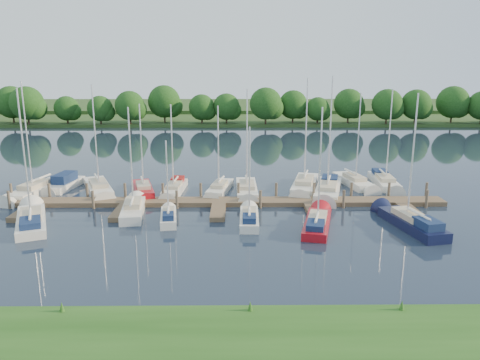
{
  "coord_description": "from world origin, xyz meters",
  "views": [
    {
      "loc": [
        1.48,
        -31.97,
        12.08
      ],
      "look_at": [
        1.85,
        8.0,
        2.2
      ],
      "focal_mm": 35.0,
      "sensor_mm": 36.0,
      "label": 1
    }
  ],
  "objects_px": {
    "dock": "(219,204)",
    "sailboat_n_5": "(219,190)",
    "motorboat": "(64,185)",
    "sailboat_s_2": "(169,217)",
    "sailboat_n_0": "(35,192)"
  },
  "relations": [
    {
      "from": "sailboat_n_5",
      "to": "sailboat_s_2",
      "type": "distance_m",
      "value": 9.37
    },
    {
      "from": "dock",
      "to": "sailboat_n_5",
      "type": "xyz_separation_m",
      "value": [
        -0.12,
        4.64,
        0.07
      ]
    },
    {
      "from": "sailboat_n_0",
      "to": "sailboat_n_5",
      "type": "xyz_separation_m",
      "value": [
        17.59,
        0.71,
        -0.01
      ]
    },
    {
      "from": "sailboat_n_5",
      "to": "sailboat_s_2",
      "type": "relative_size",
      "value": 1.3
    },
    {
      "from": "motorboat",
      "to": "sailboat_s_2",
      "type": "xyz_separation_m",
      "value": [
        11.8,
        -10.0,
        -0.07
      ]
    },
    {
      "from": "sailboat_n_5",
      "to": "sailboat_s_2",
      "type": "bearing_deg",
      "value": 76.99
    },
    {
      "from": "sailboat_n_0",
      "to": "sailboat_s_2",
      "type": "relative_size",
      "value": 1.65
    },
    {
      "from": "dock",
      "to": "sailboat_s_2",
      "type": "height_order",
      "value": "sailboat_s_2"
    },
    {
      "from": "sailboat_n_0",
      "to": "dock",
      "type": "bearing_deg",
      "value": 179.17
    },
    {
      "from": "dock",
      "to": "motorboat",
      "type": "height_order",
      "value": "motorboat"
    },
    {
      "from": "dock",
      "to": "sailboat_n_5",
      "type": "height_order",
      "value": "sailboat_n_5"
    },
    {
      "from": "dock",
      "to": "motorboat",
      "type": "bearing_deg",
      "value": 158.9
    },
    {
      "from": "motorboat",
      "to": "sailboat_n_5",
      "type": "xyz_separation_m",
      "value": [
        15.54,
        -1.41,
        -0.12
      ]
    },
    {
      "from": "sailboat_n_0",
      "to": "motorboat",
      "type": "xyz_separation_m",
      "value": [
        2.05,
        2.12,
        0.1
      ]
    },
    {
      "from": "sailboat_n_0",
      "to": "motorboat",
      "type": "height_order",
      "value": "sailboat_n_0"
    }
  ]
}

